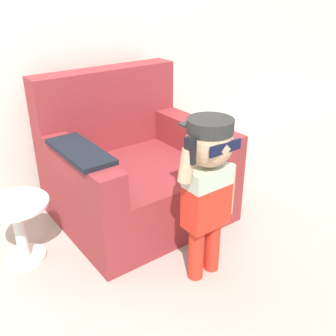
# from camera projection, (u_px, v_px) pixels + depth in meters

# --- Properties ---
(ground_plane) EXTENTS (10.00, 10.00, 0.00)m
(ground_plane) POSITION_uv_depth(u_px,v_px,m) (137.00, 228.00, 2.83)
(ground_plane) COLOR #ADA89E
(wall_back) EXTENTS (10.00, 0.05, 2.60)m
(wall_back) POSITION_uv_depth(u_px,v_px,m) (70.00, 28.00, 2.85)
(wall_back) COLOR silver
(wall_back) RESTS_ON ground_plane
(armchair) EXTENTS (1.14, 1.02, 1.04)m
(armchair) POSITION_uv_depth(u_px,v_px,m) (133.00, 170.00, 2.89)
(armchair) COLOR maroon
(armchair) RESTS_ON ground_plane
(person_child) EXTENTS (0.40, 0.30, 0.98)m
(person_child) POSITION_uv_depth(u_px,v_px,m) (208.00, 176.00, 2.13)
(person_child) COLOR red
(person_child) RESTS_ON ground_plane
(side_table) EXTENTS (0.40, 0.40, 0.41)m
(side_table) POSITION_uv_depth(u_px,v_px,m) (19.00, 225.00, 2.42)
(side_table) COLOR white
(side_table) RESTS_ON ground_plane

